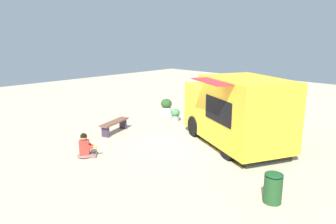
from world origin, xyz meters
TOP-DOWN VIEW (x-y plane):
  - ground_plane at (0.00, 0.00)m, footprint 40.00×40.00m
  - food_truck at (-1.06, 1.19)m, footprint 4.25×5.13m
  - person_customer at (3.59, -1.81)m, footprint 0.74×0.69m
  - planter_flowering_near at (-2.03, -2.81)m, footprint 0.44×0.44m
  - planter_flowering_far at (-2.71, -4.08)m, footprint 0.58×0.58m
  - plaza_bench at (1.21, -3.36)m, footprint 1.69×0.92m
  - trash_bin at (1.99, 4.21)m, footprint 0.46×0.46m

SIDE VIEW (x-z plane):
  - ground_plane at x=0.00m, z-range 0.00..0.00m
  - planter_flowering_near at x=-2.03m, z-range 0.01..0.62m
  - person_customer at x=3.59m, z-range -0.08..0.78m
  - plaza_bench at x=1.21m, z-range 0.13..0.63m
  - trash_bin at x=1.99m, z-range 0.01..0.80m
  - planter_flowering_far at x=-2.71m, z-range 0.01..0.83m
  - food_truck at x=-1.06m, z-range -0.05..2.57m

